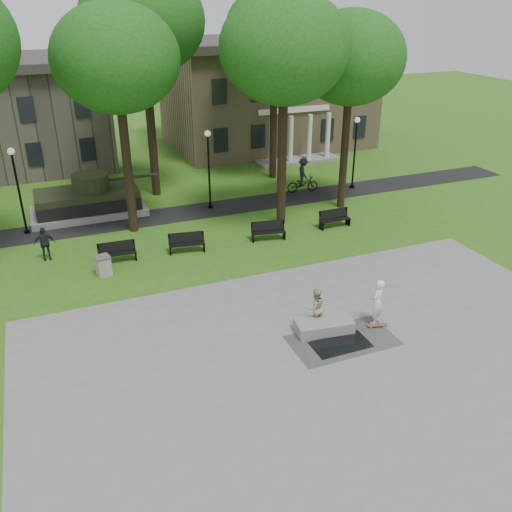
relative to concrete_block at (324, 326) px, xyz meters
The scene contains 25 objects.
ground 2.32m from the concrete_block, 100.72° to the left, with size 120.00×120.00×0.00m, color #2F5B15.
plaza 2.77m from the concrete_block, 98.94° to the right, with size 22.00×16.00×0.02m, color gray.
footpath 14.28m from the concrete_block, 91.72° to the left, with size 44.00×2.60×0.01m, color black.
building_right 30.12m from the concrete_block, 71.30° to the left, with size 17.00×12.00×8.60m.
tree_1 16.22m from the concrete_block, 111.11° to the left, with size 6.20×6.20×11.63m.
tree_2 14.41m from the concrete_block, 74.09° to the left, with size 6.60×6.60×12.16m.
tree_3 16.30m from the concrete_block, 57.25° to the left, with size 6.00×6.00×11.19m.
tree_4 21.04m from the concrete_block, 97.57° to the left, with size 7.20×7.20×13.50m.
tree_5 21.86m from the concrete_block, 72.08° to the left, with size 6.40×6.40×12.44m.
lamp_left 18.10m from the concrete_block, 125.60° to the left, with size 0.36×0.36×4.73m.
lamp_mid 14.79m from the concrete_block, 89.72° to the left, with size 0.36×0.36×4.73m.
lamp_right 17.89m from the concrete_block, 55.35° to the left, with size 0.36×0.36×4.73m.
tank_monument 17.68m from the concrete_block, 112.94° to the left, with size 7.45×3.40×2.40m.
puddle 1.09m from the concrete_block, 82.28° to the right, with size 2.20×1.20×0.00m, color black.
concrete_block is the anchor object (origin of this frame).
skateboard 2.15m from the concrete_block, 14.26° to the right, with size 0.78×0.20×0.07m, color brown.
skateboarder 2.28m from the concrete_block, ahead, with size 0.69×0.46×1.90m, color white.
friend_watching 0.77m from the concrete_block, 106.62° to the left, with size 0.78×0.60×1.60m, color tan.
pedestrian_walker 14.41m from the concrete_block, 131.75° to the left, with size 1.00×0.42×1.70m, color #1F232A.
cyclist 16.50m from the concrete_block, 66.37° to the left, with size 2.17×1.27×2.27m.
park_bench_0 11.19m from the concrete_block, 124.82° to the left, with size 1.82×0.59×1.00m.
park_bench_1 9.47m from the concrete_block, 108.25° to the left, with size 1.85×0.81×1.00m.
park_bench_2 8.97m from the concrete_block, 80.76° to the left, with size 1.85×0.85×1.00m.
park_bench_3 10.66m from the concrete_block, 58.44° to the left, with size 1.81×0.55×1.00m.
trash_bin 10.75m from the concrete_block, 132.09° to the left, with size 0.77×0.77×0.96m.
Camera 1 is at (-8.62, -17.61, 11.73)m, focal length 38.00 mm.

